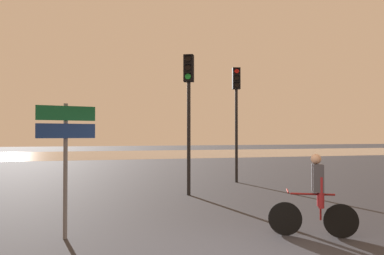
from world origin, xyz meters
name	(u,v)px	position (x,y,z in m)	size (l,w,h in m)	color
water_strip	(114,154)	(0.00, 32.61, 0.00)	(80.00, 16.00, 0.01)	gray
traffic_light_center	(189,98)	(0.82, 6.61, 3.22)	(0.39, 0.41, 4.64)	black
traffic_light_far_right	(236,103)	(3.58, 9.25, 3.32)	(0.37, 0.38, 4.80)	black
direction_sign_post	(66,145)	(-2.77, 2.24, 1.79)	(1.08, 0.28, 2.60)	slate
cyclist	(316,195)	(1.96, 1.11, 0.82)	(1.55, 0.81, 1.62)	black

